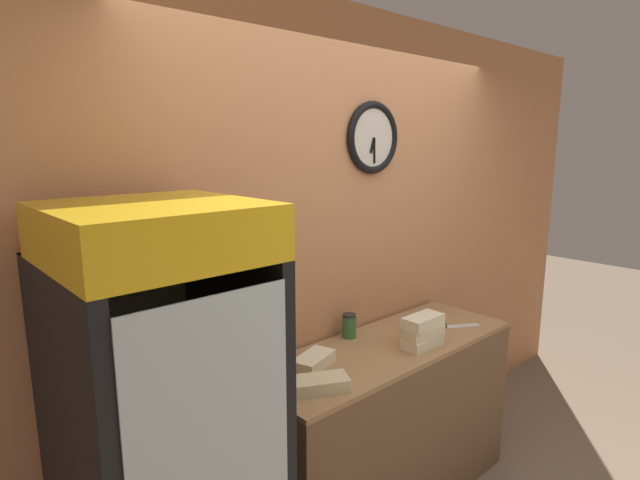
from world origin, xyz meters
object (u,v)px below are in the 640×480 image
at_px(beverage_cooler, 159,431).
at_px(sandwich_flat_left, 314,361).
at_px(sandwich_stack_bottom, 422,342).
at_px(sandwich_flat_right, 320,384).
at_px(sandwich_stack_middle, 423,331).
at_px(condiment_jar, 349,326).
at_px(chefs_knife, 445,326).
at_px(sandwich_stack_top, 423,321).

relative_size(beverage_cooler, sandwich_flat_left, 7.04).
bearing_deg(sandwich_stack_bottom, sandwich_flat_right, 178.69).
relative_size(beverage_cooler, sandwich_stack_middle, 7.54).
xyz_separation_m(sandwich_stack_middle, sandwich_flat_left, (-0.58, 0.21, -0.06)).
bearing_deg(condiment_jar, chefs_knife, -27.64).
bearing_deg(sandwich_stack_top, sandwich_flat_right, 178.69).
bearing_deg(chefs_knife, beverage_cooler, 179.36).
bearing_deg(sandwich_stack_middle, beverage_cooler, 175.88).
height_order(beverage_cooler, sandwich_stack_bottom, beverage_cooler).
bearing_deg(sandwich_stack_middle, sandwich_stack_bottom, 180.00).
relative_size(sandwich_stack_middle, sandwich_flat_right, 0.86).
xyz_separation_m(beverage_cooler, condiment_jar, (1.22, 0.25, 0.01)).
height_order(sandwich_flat_right, chefs_knife, sandwich_flat_right).
height_order(chefs_knife, condiment_jar, condiment_jar).
height_order(beverage_cooler, sandwich_flat_left, beverage_cooler).
height_order(beverage_cooler, sandwich_stack_middle, beverage_cooler).
height_order(sandwich_stack_middle, chefs_knife, sandwich_stack_middle).
bearing_deg(sandwich_flat_left, sandwich_flat_right, -124.86).
relative_size(sandwich_flat_left, chefs_knife, 0.84).
relative_size(sandwich_flat_right, condiment_jar, 2.08).
distance_m(sandwich_flat_right, chefs_knife, 1.05).
xyz_separation_m(sandwich_flat_left, sandwich_flat_right, (-0.13, -0.19, -0.00)).
height_order(sandwich_stack_top, sandwich_flat_right, sandwich_stack_top).
bearing_deg(sandwich_stack_top, sandwich_flat_left, 160.28).
height_order(sandwich_flat_left, condiment_jar, condiment_jar).
height_order(beverage_cooler, chefs_knife, beverage_cooler).
bearing_deg(sandwich_flat_left, condiment_jar, 20.65).
height_order(sandwich_stack_bottom, sandwich_flat_left, same).
distance_m(sandwich_stack_bottom, condiment_jar, 0.40).
bearing_deg(chefs_knife, sandwich_stack_top, -166.13).
relative_size(sandwich_stack_middle, chefs_knife, 0.79).
xyz_separation_m(sandwich_stack_bottom, chefs_knife, (0.33, 0.08, -0.02)).
relative_size(sandwich_stack_top, sandwich_flat_left, 0.90).
height_order(sandwich_stack_top, sandwich_flat_left, sandwich_stack_top).
bearing_deg(sandwich_flat_right, sandwich_stack_top, -1.31).
xyz_separation_m(beverage_cooler, sandwich_flat_left, (0.83, 0.11, -0.02)).
bearing_deg(sandwich_stack_middle, sandwich_flat_left, 160.28).
bearing_deg(sandwich_stack_bottom, sandwich_stack_top, 0.00).
distance_m(beverage_cooler, sandwich_flat_left, 0.84).
bearing_deg(chefs_knife, sandwich_stack_bottom, -166.13).
bearing_deg(sandwich_flat_right, sandwich_flat_left, 55.14).
xyz_separation_m(sandwich_flat_right, chefs_knife, (1.05, 0.07, -0.02)).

